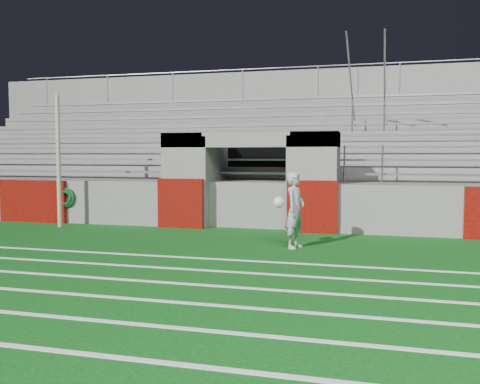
% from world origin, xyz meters
% --- Properties ---
extents(ground, '(90.00, 90.00, 0.00)m').
position_xyz_m(ground, '(0.00, 0.00, 0.00)').
color(ground, '#0C4811').
rests_on(ground, ground).
extents(field_post, '(0.12, 0.12, 3.64)m').
position_xyz_m(field_post, '(-5.13, 2.25, 1.82)').
color(field_post, tan).
rests_on(field_post, ground).
extents(field_markings, '(28.00, 8.09, 0.01)m').
position_xyz_m(field_markings, '(0.00, -5.00, 0.01)').
color(field_markings, white).
rests_on(field_markings, ground).
extents(stadium_structure, '(26.00, 8.48, 5.42)m').
position_xyz_m(stadium_structure, '(0.00, 7.97, 1.49)').
color(stadium_structure, slate).
rests_on(stadium_structure, ground).
extents(goalkeeper_with_ball, '(0.72, 0.68, 1.64)m').
position_xyz_m(goalkeeper_with_ball, '(1.73, 0.64, 0.83)').
color(goalkeeper_with_ball, '#A3A7AD').
rests_on(goalkeeper_with_ball, ground).
extents(hose_coil, '(0.58, 0.15, 0.58)m').
position_xyz_m(hose_coil, '(-5.38, 2.93, 0.76)').
color(hose_coil, '#0D441B').
rests_on(hose_coil, ground).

